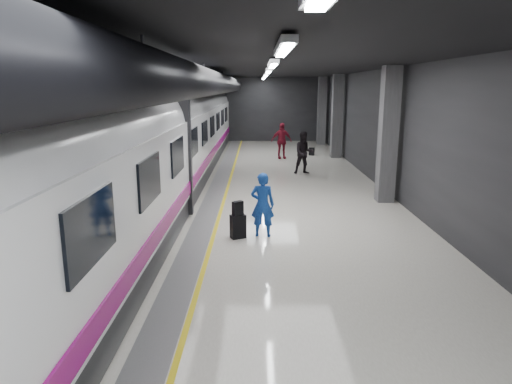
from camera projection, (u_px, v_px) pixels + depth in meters
ground at (251, 217)px, 13.71m from camera, size 40.00×40.00×0.00m
platform_hall at (241, 96)px, 13.85m from camera, size 10.02×40.02×4.51m
train at (139, 149)px, 13.26m from camera, size 3.05×38.00×4.05m
traveler_main at (263, 205)px, 11.80m from camera, size 0.66×0.47×1.69m
suitcase_main at (238, 226)px, 11.75m from camera, size 0.44×0.37×0.62m
shoulder_bag at (238, 208)px, 11.62m from camera, size 0.31×0.28×0.37m
traveler_far_a at (304, 153)px, 20.39m from camera, size 0.99×0.81×1.90m
traveler_far_b at (281, 141)px, 24.79m from camera, size 1.21×0.70×1.94m
suitcase_far at (312, 151)px, 26.08m from camera, size 0.35×0.27×0.45m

